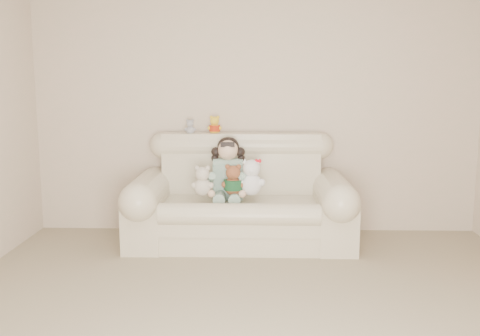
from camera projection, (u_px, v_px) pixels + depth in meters
name	position (u px, v px, depth m)	size (l,w,h in m)	color
wall_back	(256.00, 105.00, 5.49)	(4.50, 4.50, 0.00)	beige
wall_front	(271.00, 331.00, 0.55)	(4.50, 4.50, 0.00)	beige
sofa	(240.00, 191.00, 5.12)	(2.10, 0.95, 1.03)	beige
seated_child	(228.00, 168.00, 5.17)	(0.36, 0.44, 0.60)	#2D6E53
brown_teddy	(233.00, 177.00, 4.98)	(0.22, 0.17, 0.34)	brown
white_cat	(251.00, 173.00, 4.99)	(0.26, 0.20, 0.40)	white
cream_teddy	(203.00, 178.00, 4.96)	(0.21, 0.16, 0.33)	beige
yellow_mini_bear	(215.00, 123.00, 5.40)	(0.14, 0.11, 0.22)	yellow
grey_mini_plush	(190.00, 126.00, 5.39)	(0.12, 0.09, 0.18)	#ACACB3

